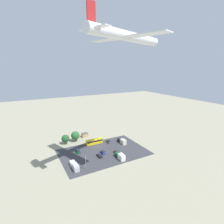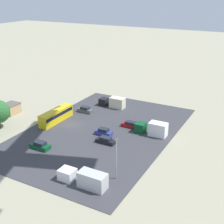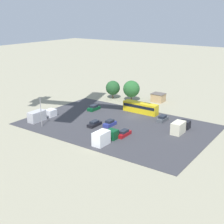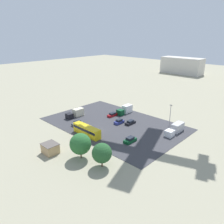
# 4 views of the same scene
# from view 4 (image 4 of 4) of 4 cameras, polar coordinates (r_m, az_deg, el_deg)

# --- Properties ---
(ground_plane) EXTENTS (400.00, 400.00, 0.00)m
(ground_plane) POSITION_cam_4_polar(r_m,az_deg,el_deg) (75.15, -4.00, -4.94)
(ground_plane) COLOR gray
(parking_lot_surface) EXTENTS (49.44, 32.65, 0.08)m
(parking_lot_surface) POSITION_cam_4_polar(r_m,az_deg,el_deg) (80.58, 0.48, -3.09)
(parking_lot_surface) COLOR #38383D
(parking_lot_surface) RESTS_ON ground
(shed_building) EXTENTS (4.33, 3.85, 2.85)m
(shed_building) POSITION_cam_4_polar(r_m,az_deg,el_deg) (63.64, -15.82, -9.13)
(shed_building) COLOR tan
(shed_building) RESTS_ON ground
(bus) EXTENTS (11.06, 2.49, 3.17)m
(bus) POSITION_cam_4_polar(r_m,az_deg,el_deg) (71.64, -6.60, -4.75)
(bus) COLOR gold
(bus) RESTS_ON ground
(parked_car_0) EXTENTS (1.82, 4.26, 1.63)m
(parked_car_0) POSITION_cam_4_polar(r_m,az_deg,el_deg) (80.18, -9.01, -2.92)
(parked_car_0) COLOR #4C5156
(parked_car_0) RESTS_ON ground
(parked_car_1) EXTENTS (2.00, 4.32, 1.62)m
(parked_car_1) POSITION_cam_4_polar(r_m,az_deg,el_deg) (67.50, 4.75, -7.28)
(parked_car_1) COLOR #0C4723
(parked_car_1) RESTS_ON ground
(parked_car_2) EXTENTS (1.74, 4.65, 1.48)m
(parked_car_2) POSITION_cam_4_polar(r_m,az_deg,el_deg) (87.58, 0.14, -0.71)
(parked_car_2) COLOR maroon
(parked_car_2) RESTS_ON ground
(parked_car_3) EXTENTS (1.82, 4.01, 1.63)m
(parked_car_3) POSITION_cam_4_polar(r_m,az_deg,el_deg) (80.65, 1.87, -2.53)
(parked_car_3) COLOR navy
(parked_car_3) RESTS_ON ground
(parked_car_4) EXTENTS (1.80, 4.40, 1.43)m
(parked_car_4) POSITION_cam_4_polar(r_m,az_deg,el_deg) (80.40, 4.81, -2.73)
(parked_car_4) COLOR black
(parked_car_4) RESTS_ON ground
(parked_truck_0) EXTENTS (2.49, 7.63, 3.00)m
(parked_truck_0) POSITION_cam_4_polar(r_m,az_deg,el_deg) (88.17, -9.42, -0.32)
(parked_truck_0) COLOR black
(parked_truck_0) RESTS_ON ground
(parked_truck_1) EXTENTS (2.51, 7.58, 3.19)m
(parked_truck_1) POSITION_cam_4_polar(r_m,az_deg,el_deg) (90.88, 3.48, 0.60)
(parked_truck_1) COLOR #0C4723
(parked_truck_1) RESTS_ON ground
(parked_truck_2) EXTENTS (2.46, 9.18, 2.89)m
(parked_truck_2) POSITION_cam_4_polar(r_m,az_deg,el_deg) (76.12, 16.23, -4.25)
(parked_truck_2) COLOR silver
(parked_truck_2) RESTS_ON ground
(tree_near_shed) EXTENTS (5.70, 5.70, 7.03)m
(tree_near_shed) POSITION_cam_4_polar(r_m,az_deg,el_deg) (58.36, -8.26, -8.24)
(tree_near_shed) COLOR brown
(tree_near_shed) RESTS_ON ground
(tree_apron_mid) EXTENTS (5.01, 5.01, 6.30)m
(tree_apron_mid) POSITION_cam_4_polar(r_m,az_deg,el_deg) (54.52, -2.66, -10.67)
(tree_apron_mid) COLOR brown
(tree_apron_mid) RESTS_ON ground
(light_pole_lot_centre) EXTENTS (0.90, 0.28, 7.86)m
(light_pole_lot_centre) POSITION_cam_4_polar(r_m,az_deg,el_deg) (79.98, 14.96, -0.59)
(light_pole_lot_centre) COLOR gray
(light_pole_lot_centre) RESTS_ON ground
(horizon_terminal_block) EXTENTS (33.23, 12.29, 12.99)m
(horizon_terminal_block) POSITION_cam_4_polar(r_m,az_deg,el_deg) (191.91, 17.76, 11.47)
(horizon_terminal_block) COLOR beige
(horizon_terminal_block) RESTS_ON ground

